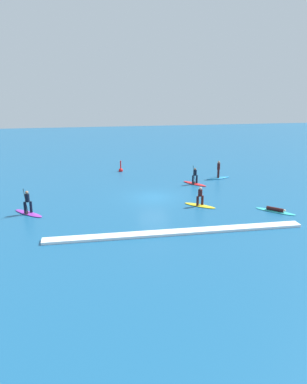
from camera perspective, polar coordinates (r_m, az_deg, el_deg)
ground_plane at (r=35.38m, az=0.00°, el=-0.78°), size 120.00×120.00×0.00m
surfer_on_yellow_board at (r=33.03m, az=6.76°, el=-1.32°), size 2.55×2.47×1.65m
surfer_on_purple_board at (r=32.36m, az=-17.74°, el=-2.23°), size 2.70×2.79×2.17m
surfer_on_blue_board at (r=42.80m, az=9.38°, el=2.52°), size 2.99×1.43×1.92m
surfer_on_teal_board at (r=32.92m, az=17.27°, el=-2.57°), size 2.75×2.89×0.36m
surfer_on_red_board at (r=40.12m, az=6.01°, el=1.68°), size 2.22×2.88×2.02m
marker_buoy at (r=45.89m, az=-4.78°, el=3.26°), size 0.50×0.50×1.40m
wave_crest at (r=27.08m, az=3.45°, el=-5.84°), size 18.01×0.90×0.18m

